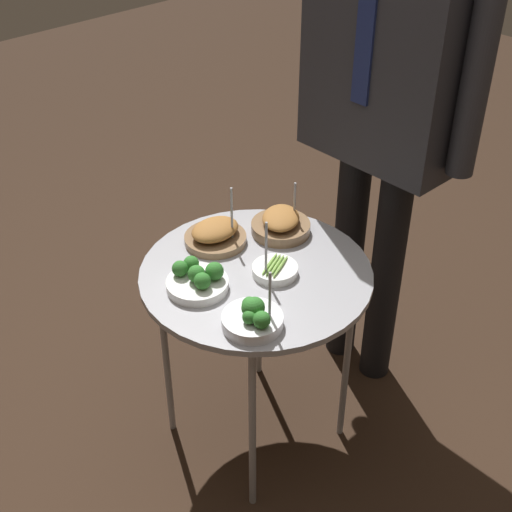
{
  "coord_description": "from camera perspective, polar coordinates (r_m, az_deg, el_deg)",
  "views": [
    {
      "loc": [
        1.12,
        -1.04,
        1.78
      ],
      "look_at": [
        0.0,
        0.0,
        0.68
      ],
      "focal_mm": 50.0,
      "sensor_mm": 36.0,
      "label": 1
    }
  ],
  "objects": [
    {
      "name": "bowl_roast_back_left",
      "position": [
        2.05,
        2.0,
        2.58
      ],
      "size": [
        0.17,
        0.18,
        0.15
      ],
      "color": "brown",
      "rests_on": "serving_cart"
    },
    {
      "name": "serving_cart",
      "position": [
        1.94,
        0.0,
        -2.34
      ],
      "size": [
        0.63,
        0.63,
        0.63
      ],
      "color": "#939399",
      "rests_on": "ground_plane"
    },
    {
      "name": "bowl_roast_back_right",
      "position": [
        2.01,
        -3.27,
        1.76
      ],
      "size": [
        0.18,
        0.18,
        0.18
      ],
      "color": "brown",
      "rests_on": "serving_cart"
    },
    {
      "name": "bowl_asparagus_center",
      "position": [
        1.9,
        1.51,
        -1.08
      ],
      "size": [
        0.12,
        0.12,
        0.18
      ],
      "color": "white",
      "rests_on": "serving_cart"
    },
    {
      "name": "waiter_figure",
      "position": [
        2.04,
        10.46,
        13.61
      ],
      "size": [
        0.6,
        0.23,
        1.64
      ],
      "color": "black",
      "rests_on": "ground_plane"
    },
    {
      "name": "ground_plane",
      "position": [
        2.35,
        0.0,
        -13.69
      ],
      "size": [
        8.0,
        8.0,
        0.0
      ],
      "primitive_type": "plane",
      "color": "black"
    },
    {
      "name": "bowl_broccoli_far_rim",
      "position": [
        1.72,
        -0.24,
        -4.86
      ],
      "size": [
        0.15,
        0.15,
        0.16
      ],
      "color": "silver",
      "rests_on": "serving_cart"
    },
    {
      "name": "bowl_broccoli_front_right",
      "position": [
        1.85,
        -4.68,
        -1.88
      ],
      "size": [
        0.16,
        0.16,
        0.07
      ],
      "color": "white",
      "rests_on": "serving_cart"
    }
  ]
}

